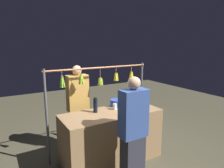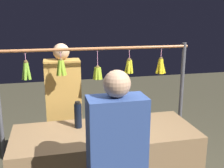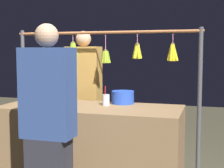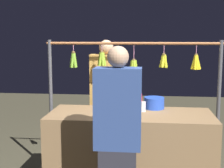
{
  "view_description": "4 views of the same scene",
  "coord_description": "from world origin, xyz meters",
  "px_view_note": "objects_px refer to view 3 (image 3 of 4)",
  "views": [
    {
      "loc": [
        1.7,
        2.88,
        2.11
      ],
      "look_at": [
        -0.01,
        0.0,
        1.42
      ],
      "focal_mm": 32.18,
      "sensor_mm": 36.0,
      "label": 1
    },
    {
      "loc": [
        0.5,
        2.39,
        2.01
      ],
      "look_at": [
        -0.07,
        0.0,
        1.38
      ],
      "focal_mm": 43.8,
      "sensor_mm": 36.0,
      "label": 2
    },
    {
      "loc": [
        -1.13,
        2.99,
        1.45
      ],
      "look_at": [
        -0.22,
        0.0,
        1.14
      ],
      "focal_mm": 53.05,
      "sensor_mm": 36.0,
      "label": 3
    },
    {
      "loc": [
        -0.16,
        3.38,
        1.74
      ],
      "look_at": [
        0.2,
        0.0,
        1.23
      ],
      "focal_mm": 51.53,
      "sensor_mm": 36.0,
      "label": 4
    }
  ],
  "objects_px": {
    "drink_cup": "(106,100)",
    "customer_person": "(49,133)",
    "blue_bucket": "(123,97)",
    "vendor_person": "(84,102)",
    "water_bottle": "(73,91)"
  },
  "relations": [
    {
      "from": "drink_cup",
      "to": "customer_person",
      "type": "xyz_separation_m",
      "value": [
        0.2,
        0.83,
        -0.15
      ]
    },
    {
      "from": "blue_bucket",
      "to": "customer_person",
      "type": "distance_m",
      "value": 1.06
    },
    {
      "from": "blue_bucket",
      "to": "drink_cup",
      "type": "xyz_separation_m",
      "value": [
        0.13,
        0.16,
        -0.01
      ]
    },
    {
      "from": "drink_cup",
      "to": "vendor_person",
      "type": "xyz_separation_m",
      "value": [
        0.48,
        -0.6,
        -0.14
      ]
    },
    {
      "from": "water_bottle",
      "to": "customer_person",
      "type": "relative_size",
      "value": 0.16
    },
    {
      "from": "customer_person",
      "to": "blue_bucket",
      "type": "bearing_deg",
      "value": -108.36
    },
    {
      "from": "drink_cup",
      "to": "vendor_person",
      "type": "bearing_deg",
      "value": -51.66
    },
    {
      "from": "blue_bucket",
      "to": "customer_person",
      "type": "xyz_separation_m",
      "value": [
        0.33,
        0.99,
        -0.16
      ]
    },
    {
      "from": "water_bottle",
      "to": "vendor_person",
      "type": "distance_m",
      "value": 0.61
    },
    {
      "from": "vendor_person",
      "to": "water_bottle",
      "type": "bearing_deg",
      "value": 100.84
    },
    {
      "from": "vendor_person",
      "to": "customer_person",
      "type": "height_order",
      "value": "vendor_person"
    },
    {
      "from": "water_bottle",
      "to": "vendor_person",
      "type": "height_order",
      "value": "vendor_person"
    },
    {
      "from": "water_bottle",
      "to": "blue_bucket",
      "type": "xyz_separation_m",
      "value": [
        -0.5,
        -0.12,
        -0.06
      ]
    },
    {
      "from": "blue_bucket",
      "to": "vendor_person",
      "type": "xyz_separation_m",
      "value": [
        0.61,
        -0.44,
        -0.15
      ]
    },
    {
      "from": "water_bottle",
      "to": "vendor_person",
      "type": "bearing_deg",
      "value": -79.16
    }
  ]
}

